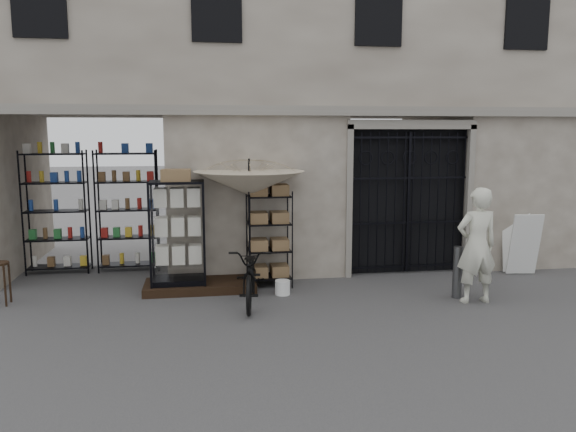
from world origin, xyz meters
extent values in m
plane|color=#27272A|center=(0.00, 0.00, 0.00)|extent=(80.00, 80.00, 0.00)
cube|color=#A89E8F|center=(0.00, 4.00, 4.50)|extent=(14.00, 4.00, 9.00)
cube|color=black|center=(-4.50, 2.80, 1.50)|extent=(3.00, 1.70, 3.00)
cube|color=black|center=(-4.55, 3.30, 1.25)|extent=(2.70, 0.50, 2.50)
cube|color=black|center=(1.75, 2.28, 1.50)|extent=(2.50, 0.06, 3.00)
cube|color=black|center=(1.75, 2.12, 1.45)|extent=(0.05, 0.05, 2.80)
cube|color=black|center=(-2.40, 1.55, 0.07)|extent=(2.00, 0.90, 0.15)
cube|color=black|center=(-2.78, 1.52, 0.20)|extent=(0.93, 0.57, 0.10)
cube|color=silver|center=(-2.78, 1.23, 1.08)|extent=(0.86, 0.02, 1.73)
cube|color=silver|center=(-2.78, 1.52, 0.97)|extent=(0.78, 0.42, 1.44)
cube|color=olive|center=(-2.78, 1.52, 2.05)|extent=(0.52, 0.39, 0.21)
cube|color=black|center=(-1.11, 1.67, 0.90)|extent=(0.94, 0.81, 1.80)
cube|color=olive|center=(-1.11, 1.67, 0.84)|extent=(0.79, 0.67, 1.35)
cylinder|color=black|center=(-1.48, 1.60, 1.19)|extent=(0.04, 0.04, 2.38)
imported|color=beige|center=(-1.48, 1.60, 2.06)|extent=(1.83, 1.86, 1.60)
cylinder|color=white|center=(-0.96, 1.02, 0.13)|extent=(0.27, 0.27, 0.26)
imported|color=black|center=(-1.55, 0.59, 0.00)|extent=(0.79, 1.08, 1.91)
cube|color=black|center=(-5.69, 1.16, 0.35)|extent=(0.27, 0.27, 0.71)
cylinder|color=#4E4F51|center=(2.02, 0.37, 0.45)|extent=(0.21, 0.21, 0.90)
imported|color=beige|center=(2.19, 0.08, 0.00)|extent=(0.78, 1.98, 0.47)
cube|color=silver|center=(3.99, 1.55, 0.64)|extent=(0.62, 0.37, 1.24)
cube|color=silver|center=(4.04, 1.94, 0.64)|extent=(0.62, 0.37, 1.24)
camera|label=1|loc=(-2.35, -8.52, 2.86)|focal=35.00mm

